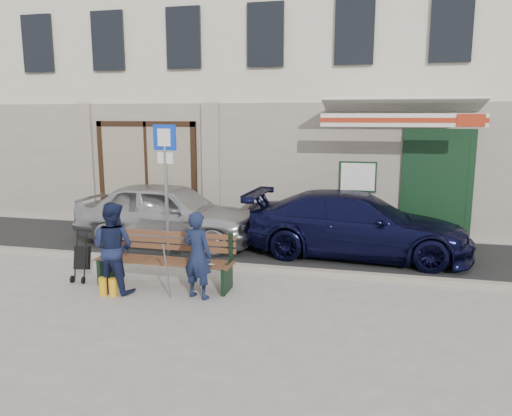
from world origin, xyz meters
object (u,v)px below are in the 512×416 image
(car_navy, at_px, (357,225))
(bench, at_px, (162,260))
(parking_sign, at_px, (166,170))
(stroller, at_px, (82,259))
(man, at_px, (197,255))
(woman, at_px, (113,248))
(car_silver, at_px, (168,213))

(car_navy, relative_size, bench, 1.92)
(parking_sign, bearing_deg, stroller, -112.14)
(bench, height_order, stroller, bench)
(man, bearing_deg, bench, -11.44)
(parking_sign, bearing_deg, woman, -84.81)
(man, bearing_deg, car_navy, -112.21)
(bench, bearing_deg, woman, -144.75)
(car_silver, xyz_separation_m, parking_sign, (0.47, -1.12, 1.11))
(parking_sign, relative_size, stroller, 3.05)
(car_navy, distance_m, bench, 4.15)
(man, relative_size, stroller, 1.59)
(car_navy, height_order, woman, woman)
(stroller, bearing_deg, parking_sign, 49.78)
(parking_sign, distance_m, woman, 2.29)
(stroller, bearing_deg, car_navy, 19.95)
(car_silver, xyz_separation_m, man, (1.84, -3.08, -0.01))
(car_silver, relative_size, woman, 2.77)
(stroller, bearing_deg, woman, -35.40)
(man, bearing_deg, parking_sign, -39.89)
(parking_sign, xyz_separation_m, man, (1.38, -1.96, -1.12))
(car_navy, relative_size, woman, 3.03)
(parking_sign, distance_m, bench, 2.16)
(parking_sign, distance_m, man, 2.65)
(car_navy, bearing_deg, man, 145.59)
(bench, distance_m, man, 0.92)
(car_navy, bearing_deg, stroller, 123.63)
(car_navy, relative_size, parking_sign, 1.69)
(car_navy, distance_m, parking_sign, 4.07)
(car_silver, relative_size, car_navy, 0.92)
(car_silver, height_order, car_navy, car_silver)
(man, distance_m, stroller, 2.34)
(car_silver, bearing_deg, parking_sign, -155.69)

